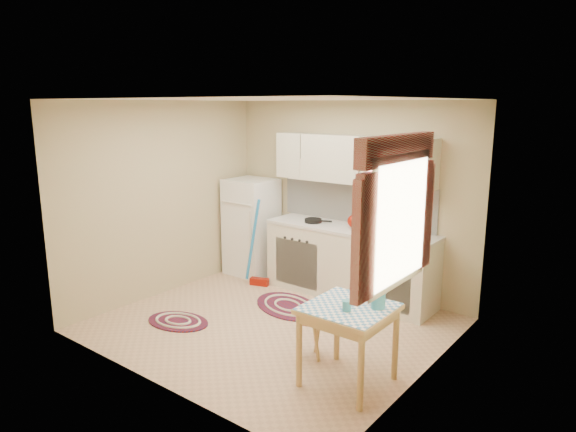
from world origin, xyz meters
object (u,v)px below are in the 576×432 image
at_px(fridge, 252,227).
at_px(stool, 312,337).
at_px(table, 348,345).
at_px(base_cabinets, 349,264).

distance_m(fridge, stool, 2.76).
xyz_separation_m(fridge, table, (2.73, -1.78, -0.34)).
bearing_deg(table, stool, 160.12).
bearing_deg(base_cabinets, stool, -70.81).
bearing_deg(base_cabinets, fridge, -178.24).
bearing_deg(fridge, stool, -35.87).
relative_size(base_cabinets, stool, 5.36).
bearing_deg(fridge, base_cabinets, 1.76).
bearing_deg(base_cabinets, table, -59.05).
distance_m(table, stool, 0.58).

